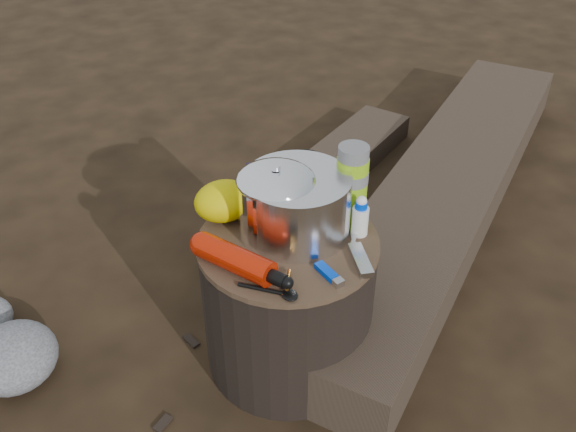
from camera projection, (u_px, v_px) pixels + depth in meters
name	position (u px, v px, depth m)	size (l,w,h in m)	color
ground	(288.00, 355.00, 1.74)	(60.00, 60.00, 0.00)	black
stump	(288.00, 302.00, 1.62)	(0.44, 0.44, 0.41)	black
log_main	(447.00, 189.00, 2.26)	(0.36, 2.14, 0.18)	#382C22
log_small	(319.00, 178.00, 2.40)	(0.22, 1.17, 0.10)	#382C22
foil_windscreen	(297.00, 205.00, 1.48)	(0.26, 0.26, 0.16)	silver
camping_pot	(276.00, 202.00, 1.47)	(0.18, 0.18, 0.18)	white
fuel_bottle	(235.00, 259.00, 1.39)	(0.06, 0.26, 0.06)	red
thermos	(352.00, 183.00, 1.52)	(0.08, 0.08, 0.20)	#8FCB16
travel_mug	(306.00, 179.00, 1.61)	(0.08, 0.08, 0.12)	black
stuff_sack	(224.00, 201.00, 1.55)	(0.15, 0.12, 0.10)	#E1CC01
food_pouch	(269.00, 184.00, 1.58)	(0.11, 0.02, 0.14)	#111153
lighter	(327.00, 272.00, 1.39)	(0.02, 0.09, 0.02)	#003BDF
multitool	(361.00, 260.00, 1.43)	(0.03, 0.11, 0.02)	silver
pot_grabber	(353.00, 237.00, 1.50)	(0.03, 0.12, 0.01)	silver
spork	(263.00, 289.00, 1.35)	(0.03, 0.13, 0.01)	black
squeeze_bottle	(360.00, 218.00, 1.49)	(0.04, 0.04, 0.10)	white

